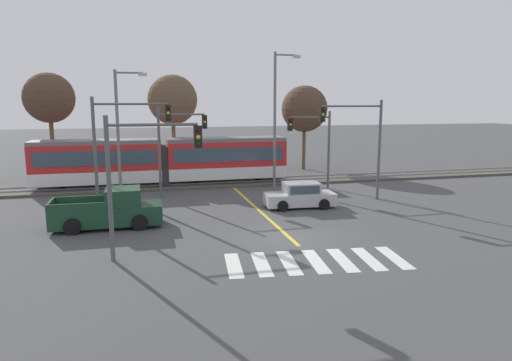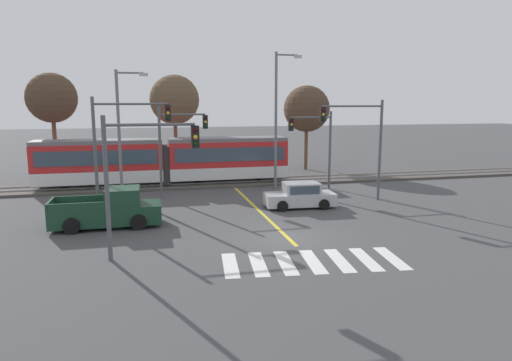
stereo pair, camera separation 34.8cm
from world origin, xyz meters
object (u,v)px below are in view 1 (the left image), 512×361
(light_rail_tram, at_px, (164,159))
(street_lamp_west, at_px, (121,126))
(bare_tree_west, at_px, (173,100))
(traffic_light_mid_right, at_px, (360,134))
(traffic_light_far_right, at_px, (315,138))
(traffic_light_near_left, at_px, (142,164))
(street_lamp_centre, at_px, (277,114))
(traffic_light_mid_left, at_px, (120,137))
(traffic_light_far_left, at_px, (176,139))
(bare_tree_far_west, at_px, (49,98))
(sedan_crossing, at_px, (300,196))
(pickup_truck, at_px, (110,211))
(bare_tree_east, at_px, (304,109))

(light_rail_tram, height_order, street_lamp_west, street_lamp_west)
(street_lamp_west, bearing_deg, bare_tree_west, 63.42)
(traffic_light_mid_right, xyz_separation_m, street_lamp_west, (-14.73, 4.97, 0.46))
(light_rail_tram, height_order, traffic_light_far_right, traffic_light_far_right)
(traffic_light_near_left, bearing_deg, street_lamp_centre, 54.76)
(traffic_light_far_right, xyz_separation_m, traffic_light_mid_left, (-13.27, -4.60, 0.66))
(traffic_light_far_left, relative_size, traffic_light_near_left, 1.04)
(light_rail_tram, height_order, street_lamp_centre, street_lamp_centre)
(traffic_light_mid_right, height_order, bare_tree_far_west, bare_tree_far_west)
(sedan_crossing, bearing_deg, light_rail_tram, 129.43)
(traffic_light_far_right, bearing_deg, pickup_truck, -152.48)
(sedan_crossing, bearing_deg, bare_tree_west, 115.01)
(light_rail_tram, distance_m, traffic_light_near_left, 16.50)
(traffic_light_mid_right, relative_size, bare_tree_west, 0.75)
(pickup_truck, xyz_separation_m, bare_tree_west, (4.41, 15.70, 5.64))
(street_lamp_centre, distance_m, bare_tree_west, 10.12)
(bare_tree_west, bearing_deg, bare_tree_far_west, -176.32)
(traffic_light_mid_right, xyz_separation_m, traffic_light_far_right, (-1.31, 4.43, -0.57))
(traffic_light_far_left, xyz_separation_m, bare_tree_east, (12.69, 10.12, 1.77))
(pickup_truck, relative_size, traffic_light_far_right, 0.95)
(street_lamp_west, xyz_separation_m, street_lamp_centre, (10.90, 0.64, 0.72))
(pickup_truck, bearing_deg, traffic_light_mid_left, 77.41)
(bare_tree_far_west, height_order, bare_tree_east, bare_tree_far_west)
(pickup_truck, distance_m, traffic_light_mid_right, 15.79)
(traffic_light_near_left, relative_size, bare_tree_west, 0.67)
(traffic_light_near_left, bearing_deg, traffic_light_mid_right, 30.87)
(light_rail_tram, bearing_deg, traffic_light_near_left, -95.74)
(street_lamp_west, relative_size, bare_tree_east, 1.07)
(light_rail_tram, xyz_separation_m, traffic_light_mid_left, (-2.73, -8.43, 2.33))
(sedan_crossing, xyz_separation_m, pickup_truck, (-10.86, -1.87, 0.14))
(traffic_light_far_left, bearing_deg, bare_tree_west, 86.71)
(pickup_truck, distance_m, bare_tree_far_west, 16.93)
(bare_tree_far_west, bearing_deg, light_rail_tram, -25.75)
(sedan_crossing, relative_size, traffic_light_mid_left, 0.65)
(traffic_light_mid_left, distance_m, bare_tree_far_west, 13.88)
(sedan_crossing, xyz_separation_m, traffic_light_mid_right, (4.29, 0.92, 3.59))
(street_lamp_centre, relative_size, bare_tree_west, 1.14)
(bare_tree_far_west, bearing_deg, bare_tree_west, 3.68)
(sedan_crossing, distance_m, traffic_light_mid_right, 5.67)
(street_lamp_west, height_order, street_lamp_centre, street_lamp_centre)
(sedan_crossing, bearing_deg, traffic_light_far_right, 60.82)
(street_lamp_west, bearing_deg, bare_tree_far_west, 126.87)
(bare_tree_far_west, bearing_deg, traffic_light_far_left, -42.98)
(traffic_light_mid_left, height_order, bare_tree_far_west, bare_tree_far_west)
(traffic_light_mid_right, bearing_deg, street_lamp_centre, 124.29)
(traffic_light_far_right, bearing_deg, traffic_light_near_left, -134.27)
(traffic_light_mid_right, bearing_deg, bare_tree_far_west, 148.69)
(bare_tree_far_west, bearing_deg, bare_tree_east, 4.65)
(bare_tree_west, relative_size, bare_tree_east, 1.09)
(light_rail_tram, distance_m, street_lamp_centre, 9.11)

